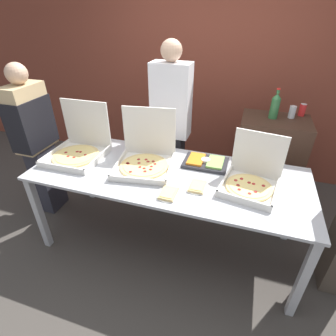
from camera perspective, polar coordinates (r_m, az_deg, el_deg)
ground_plane at (r=2.84m, az=0.00°, el=-15.51°), size 16.00×16.00×0.00m
brick_wall_behind at (r=3.65m, az=8.82°, el=20.58°), size 10.00×0.06×2.80m
buffet_table at (r=2.34m, az=0.00°, el=-2.82°), size 2.40×0.94×0.85m
pizza_box_near_right at (r=2.37m, az=-4.95°, el=2.34°), size 0.56×0.57×0.49m
pizza_box_far_left at (r=2.18m, az=17.66°, el=-2.30°), size 0.48×0.49×0.41m
pizza_box_far_right at (r=2.67m, az=-18.87°, el=4.26°), size 0.51×0.52×0.49m
paper_plate_front_left at (r=2.11m, az=6.40°, el=-4.06°), size 0.20×0.20×0.03m
paper_plate_front_center at (r=2.03m, az=0.09°, el=-5.64°), size 0.20×0.20×0.03m
veggie_tray at (r=2.43m, az=8.18°, el=1.28°), size 0.40×0.28×0.05m
sideboard_podium at (r=3.16m, az=20.59°, el=0.52°), size 0.68×0.49×1.11m
soda_bottle at (r=2.91m, az=22.29°, el=12.47°), size 0.09×0.09×0.30m
soda_can_silver at (r=3.01m, az=25.42°, el=10.95°), size 0.07×0.07×0.12m
soda_can_colored at (r=3.12m, az=27.20°, el=11.19°), size 0.07×0.07×0.12m
person_guest_plaid at (r=2.87m, az=0.64°, el=8.82°), size 0.40×0.22×1.84m
person_server_vest at (r=3.09m, az=-27.02°, el=6.25°), size 0.24×0.42×1.66m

